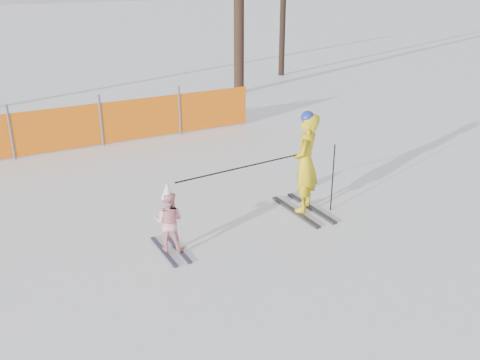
{
  "coord_description": "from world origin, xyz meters",
  "views": [
    {
      "loc": [
        -3.59,
        -6.14,
        4.05
      ],
      "look_at": [
        0.0,
        0.5,
        1.0
      ],
      "focal_mm": 40.0,
      "sensor_mm": 36.0,
      "label": 1
    }
  ],
  "objects": [
    {
      "name": "ski_poles",
      "position": [
        0.77,
        0.72,
        0.93
      ],
      "size": [
        2.93,
        0.22,
        1.23
      ],
      "color": "black",
      "rests_on": "ground"
    },
    {
      "name": "adult",
      "position": [
        1.47,
        0.86,
        0.91
      ],
      "size": [
        0.74,
        1.39,
        1.82
      ],
      "color": "black",
      "rests_on": "ground"
    },
    {
      "name": "ground",
      "position": [
        0.0,
        0.0,
        0.0
      ],
      "size": [
        120.0,
        120.0,
        0.0
      ],
      "primitive_type": "plane",
      "color": "white",
      "rests_on": "ground"
    },
    {
      "name": "child",
      "position": [
        -1.13,
        0.65,
        0.51
      ],
      "size": [
        0.58,
        1.0,
        1.12
      ],
      "color": "black",
      "rests_on": "ground"
    }
  ]
}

